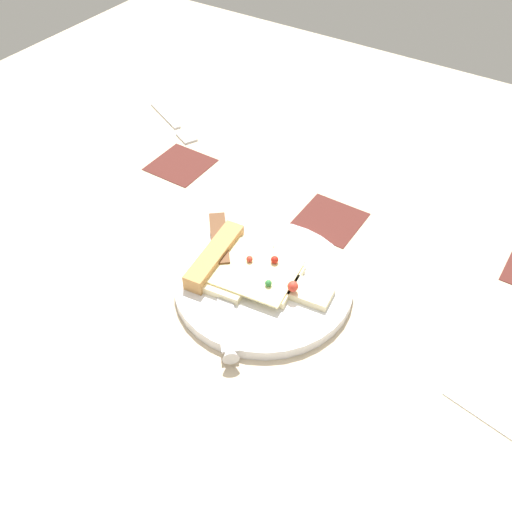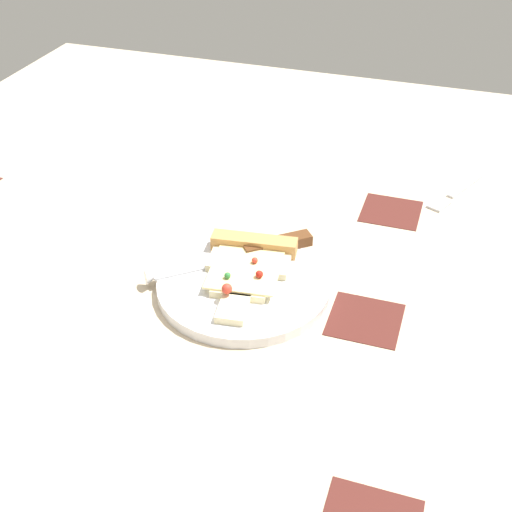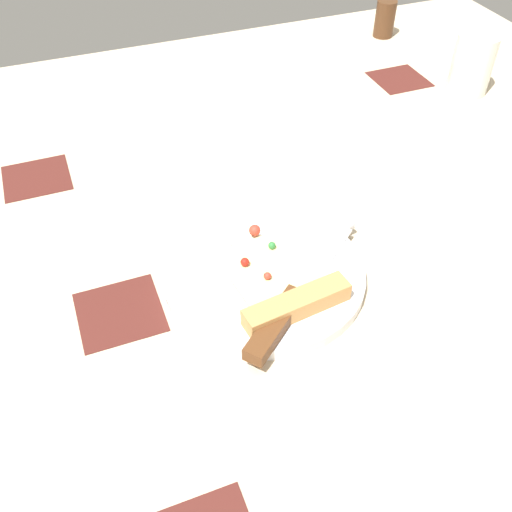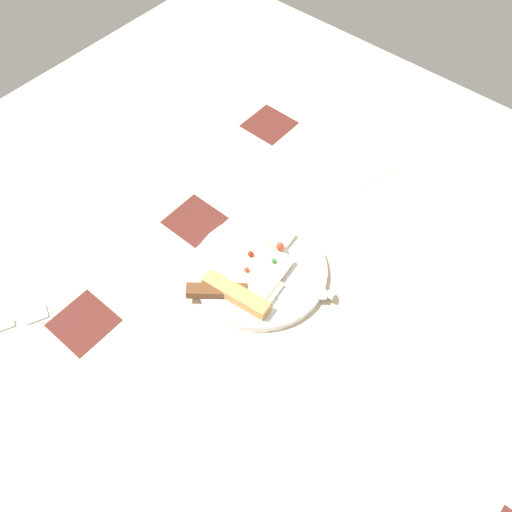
{
  "view_description": "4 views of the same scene",
  "coord_description": "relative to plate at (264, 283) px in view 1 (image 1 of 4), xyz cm",
  "views": [
    {
      "loc": [
        33.78,
        -41.32,
        55.17
      ],
      "look_at": [
        5.53,
        2.16,
        4.46
      ],
      "focal_mm": 40.28,
      "sensor_mm": 36.0,
      "label": 1
    },
    {
      "loc": [
        74.76,
        25.69,
        56.83
      ],
      "look_at": [
        4.4,
        2.46,
        3.97
      ],
      "focal_mm": 47.98,
      "sensor_mm": 36.0,
      "label": 2
    },
    {
      "loc": [
        -35.57,
        19.1,
        47.81
      ],
      "look_at": [
        8.07,
        2.23,
        2.97
      ],
      "focal_mm": 40.29,
      "sensor_mm": 36.0,
      "label": 3
    },
    {
      "loc": [
        -32.77,
        -31.41,
        79.71
      ],
      "look_at": [
        7.76,
        3.08,
        2.86
      ],
      "focal_mm": 38.63,
      "sensor_mm": 36.0,
      "label": 4
    }
  ],
  "objects": [
    {
      "name": "ground_plane",
      "position": [
        -7.04,
        -1.63,
        -2.26
      ],
      "size": [
        148.97,
        148.97,
        3.0
      ],
      "color": "#C6B293",
      "rests_on": "ground"
    },
    {
      "name": "fork",
      "position": [
        -34.65,
        24.56,
        -0.36
      ],
      "size": [
        14.64,
        8.07,
        0.8
      ],
      "rotation": [
        0.0,
        0.0,
        4.28
      ],
      "color": "silver",
      "rests_on": "ground_plane"
    },
    {
      "name": "plate",
      "position": [
        0.0,
        0.0,
        0.0
      ],
      "size": [
        23.1,
        23.1,
        1.52
      ],
      "primitive_type": "cylinder",
      "color": "silver",
      "rests_on": "ground_plane"
    },
    {
      "name": "pizza_slice",
      "position": [
        -2.54,
        -0.33,
        1.55
      ],
      "size": [
        18.24,
        12.32,
        2.66
      ],
      "rotation": [
        0.0,
        0.0,
        4.84
      ],
      "color": "beige",
      "rests_on": "plate"
    },
    {
      "name": "knife",
      "position": [
        -5.55,
        -1.43,
        1.37
      ],
      "size": [
        16.89,
        19.85,
        2.45
      ],
      "rotation": [
        0.0,
        0.0,
        3.83
      ],
      "color": "silver",
      "rests_on": "plate"
    }
  ]
}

